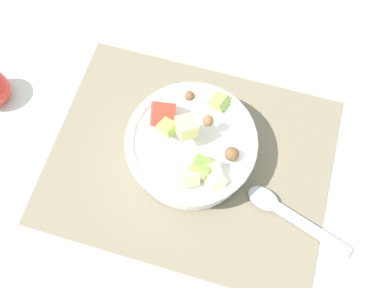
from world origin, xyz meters
TOP-DOWN VIEW (x-y plane):
  - ground_plane at (0.00, 0.00)m, footprint 2.40×2.40m
  - placemat at (0.00, 0.00)m, footprint 0.48×0.37m
  - salad_bowl at (0.00, 0.01)m, footprint 0.22×0.22m
  - serving_spoon at (0.17, -0.05)m, footprint 0.19×0.08m

SIDE VIEW (x-z plane):
  - ground_plane at x=0.00m, z-range 0.00..0.00m
  - placemat at x=0.00m, z-range 0.00..0.01m
  - serving_spoon at x=0.17m, z-range 0.00..0.02m
  - salad_bowl at x=0.00m, z-range -0.02..0.11m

